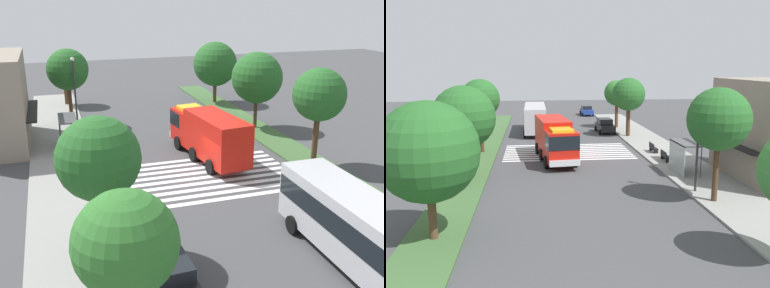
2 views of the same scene
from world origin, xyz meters
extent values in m
plane|color=#424244|center=(0.00, 0.00, 0.00)|extent=(120.00, 120.00, 0.00)
cube|color=gray|center=(0.00, 9.32, 0.07)|extent=(60.00, 4.75, 0.14)
cube|color=#3D6033|center=(0.00, -8.45, 0.07)|extent=(60.00, 3.00, 0.14)
cube|color=silver|center=(-4.01, 0.00, 0.01)|extent=(0.45, 12.51, 0.01)
cube|color=silver|center=(-3.11, 0.00, 0.01)|extent=(0.45, 12.51, 0.01)
cube|color=silver|center=(-2.21, 0.00, 0.01)|extent=(0.45, 12.51, 0.01)
cube|color=silver|center=(-1.31, 0.00, 0.01)|extent=(0.45, 12.51, 0.01)
cube|color=silver|center=(-0.41, 0.00, 0.01)|extent=(0.45, 12.51, 0.01)
cube|color=silver|center=(0.49, 0.00, 0.01)|extent=(0.45, 12.51, 0.01)
cube|color=silver|center=(1.39, 0.00, 0.01)|extent=(0.45, 12.51, 0.01)
cube|color=silver|center=(2.29, 0.00, 0.01)|extent=(0.45, 12.51, 0.01)
cube|color=silver|center=(3.19, 0.00, 0.01)|extent=(0.45, 12.51, 0.01)
cube|color=red|center=(6.28, -1.08, 1.87)|extent=(3.01, 2.83, 2.64)
cube|color=red|center=(1.75, -1.60, 2.13)|extent=(6.63, 3.25, 3.16)
cube|color=black|center=(6.69, -1.03, 2.40)|extent=(2.25, 2.77, 1.16)
cube|color=silver|center=(7.74, -0.91, 0.80)|extent=(0.53, 2.55, 0.50)
cube|color=yellow|center=(6.28, -1.08, 3.31)|extent=(2.11, 1.98, 0.24)
cylinder|color=black|center=(5.87, 0.15, 0.55)|extent=(1.13, 0.42, 1.10)
cylinder|color=black|center=(6.16, -2.37, 0.55)|extent=(1.13, 0.42, 1.10)
cylinder|color=black|center=(0.02, -0.53, 0.55)|extent=(1.13, 0.42, 1.10)
cylinder|color=black|center=(0.31, -3.05, 0.55)|extent=(1.13, 0.42, 1.10)
cylinder|color=black|center=(2.88, -0.20, 0.55)|extent=(1.13, 0.42, 1.10)
cylinder|color=black|center=(3.17, -2.72, 0.55)|extent=(1.13, 0.42, 1.10)
cube|color=black|center=(-11.74, 5.75, 0.72)|extent=(4.46, 2.03, 0.81)
cube|color=black|center=(-11.96, 5.74, 1.46)|extent=(2.52, 1.73, 0.67)
cylinder|color=black|center=(-10.33, 6.73, 0.32)|extent=(0.65, 0.24, 0.64)
cylinder|color=black|center=(-10.26, 4.88, 0.32)|extent=(0.65, 0.24, 0.64)
cube|color=#B2B2B7|center=(-12.79, -3.13, 1.98)|extent=(10.67, 2.59, 2.97)
cube|color=black|center=(-12.79, -3.13, 2.34)|extent=(10.46, 2.64, 1.07)
cylinder|color=black|center=(-9.06, -4.42, 0.50)|extent=(1.00, 0.30, 1.00)
cylinder|color=black|center=(-9.05, -1.87, 0.50)|extent=(1.00, 0.30, 1.00)
cube|color=#4C4C51|center=(9.04, 8.61, 2.54)|extent=(3.50, 1.40, 0.12)
cube|color=#8C9E99|center=(9.04, 7.95, 1.34)|extent=(3.50, 0.08, 2.40)
cylinder|color=#333338|center=(7.34, 9.26, 1.34)|extent=(0.08, 0.08, 2.40)
cylinder|color=#333338|center=(10.74, 9.26, 1.34)|extent=(0.08, 0.08, 2.40)
cube|color=black|center=(5.04, 8.37, 0.55)|extent=(1.60, 0.50, 0.08)
cube|color=black|center=(5.04, 8.15, 0.82)|extent=(1.60, 0.06, 0.45)
cube|color=black|center=(4.32, 8.37, 0.33)|extent=(0.08, 0.45, 0.37)
cube|color=black|center=(5.76, 8.37, 0.33)|extent=(0.08, 0.45, 0.37)
cube|color=black|center=(1.23, 8.37, 0.55)|extent=(1.60, 0.50, 0.08)
cube|color=black|center=(1.23, 8.15, 0.82)|extent=(1.60, 0.06, 0.45)
cube|color=black|center=(0.51, 8.37, 0.33)|extent=(0.08, 0.45, 0.37)
cube|color=black|center=(1.95, 8.37, 0.33)|extent=(0.08, 0.45, 0.37)
cylinder|color=#2D2D30|center=(14.05, 7.55, 3.27)|extent=(0.16, 0.16, 6.27)
sphere|color=white|center=(14.05, 7.55, 6.59)|extent=(0.36, 0.36, 0.36)
cube|color=black|center=(11.37, 11.30, 2.80)|extent=(7.62, 0.80, 0.16)
sphere|color=#2D6B28|center=(-15.27, 7.95, 4.80)|extent=(3.46, 3.46, 3.46)
cylinder|color=#47301E|center=(-8.27, 7.95, 1.95)|extent=(0.49, 0.49, 3.61)
sphere|color=#235B23|center=(-8.27, 7.95, 5.12)|extent=(3.92, 3.92, 3.92)
cylinder|color=#47301E|center=(16.15, 7.95, 2.07)|extent=(0.36, 0.36, 3.85)
sphere|color=#235B23|center=(16.15, 7.95, 5.37)|extent=(3.92, 3.92, 3.92)
cylinder|color=#47301E|center=(24.48, 7.95, 1.54)|extent=(0.50, 0.50, 2.81)
sphere|color=#387F33|center=(24.48, 7.95, 4.25)|extent=(3.73, 3.73, 3.73)
cylinder|color=#47301E|center=(-0.66, -8.45, 2.09)|extent=(0.41, 0.41, 3.89)
sphere|color=#235B23|center=(-0.66, -8.45, 5.37)|extent=(3.81, 3.81, 3.81)
cylinder|color=#47301E|center=(9.40, -8.45, 1.67)|extent=(0.33, 0.33, 3.06)
sphere|color=#235B23|center=(9.40, -8.45, 4.84)|extent=(4.69, 4.69, 4.69)
cylinder|color=#513823|center=(20.20, -8.45, 1.47)|extent=(0.41, 0.41, 2.66)
sphere|color=#235B23|center=(20.20, -8.45, 4.55)|extent=(4.99, 4.99, 4.99)
camera|label=1|loc=(-27.58, 9.74, 12.22)|focal=41.93mm
camera|label=2|loc=(40.47, -3.39, 8.73)|focal=39.07mm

